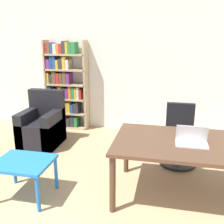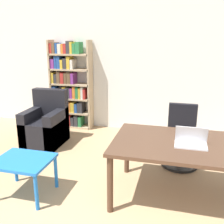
{
  "view_description": "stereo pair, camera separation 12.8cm",
  "coord_description": "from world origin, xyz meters",
  "px_view_note": "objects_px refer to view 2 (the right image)",
  "views": [
    {
      "loc": [
        0.4,
        -0.77,
        1.92
      ],
      "look_at": [
        -0.29,
        2.39,
        0.98
      ],
      "focal_mm": 42.0,
      "sensor_mm": 36.0,
      "label": 1
    },
    {
      "loc": [
        0.53,
        -0.74,
        1.92
      ],
      "look_at": [
        -0.29,
        2.39,
        0.98
      ],
      "focal_mm": 42.0,
      "sensor_mm": 36.0,
      "label": 2
    }
  ],
  "objects_px": {
    "bookshelf": "(69,87)",
    "armchair": "(46,126)",
    "laptop": "(191,141)",
    "office_chair": "(181,140)",
    "desk": "(188,149)",
    "side_table_blue": "(23,164)"
  },
  "relations": [
    {
      "from": "bookshelf",
      "to": "armchair",
      "type": "bearing_deg",
      "value": -92.9
    },
    {
      "from": "armchair",
      "to": "bookshelf",
      "type": "relative_size",
      "value": 0.53
    },
    {
      "from": "laptop",
      "to": "office_chair",
      "type": "height_order",
      "value": "laptop"
    },
    {
      "from": "laptop",
      "to": "office_chair",
      "type": "relative_size",
      "value": 0.38
    },
    {
      "from": "laptop",
      "to": "armchair",
      "type": "bearing_deg",
      "value": 154.18
    },
    {
      "from": "desk",
      "to": "laptop",
      "type": "relative_size",
      "value": 4.9
    },
    {
      "from": "armchair",
      "to": "bookshelf",
      "type": "xyz_separation_m",
      "value": [
        0.05,
        1.0,
        0.55
      ]
    },
    {
      "from": "side_table_blue",
      "to": "armchair",
      "type": "height_order",
      "value": "armchair"
    },
    {
      "from": "desk",
      "to": "office_chair",
      "type": "relative_size",
      "value": 1.87
    },
    {
      "from": "desk",
      "to": "laptop",
      "type": "xyz_separation_m",
      "value": [
        0.03,
        -0.05,
        0.13
      ]
    },
    {
      "from": "side_table_blue",
      "to": "armchair",
      "type": "bearing_deg",
      "value": 109.42
    },
    {
      "from": "side_table_blue",
      "to": "armchair",
      "type": "distance_m",
      "value": 1.66
    },
    {
      "from": "desk",
      "to": "side_table_blue",
      "type": "distance_m",
      "value": 1.98
    },
    {
      "from": "bookshelf",
      "to": "desk",
      "type": "bearing_deg",
      "value": -41.61
    },
    {
      "from": "desk",
      "to": "side_table_blue",
      "type": "relative_size",
      "value": 2.59
    },
    {
      "from": "armchair",
      "to": "desk",
      "type": "bearing_deg",
      "value": -25.07
    },
    {
      "from": "desk",
      "to": "bookshelf",
      "type": "bearing_deg",
      "value": 138.39
    },
    {
      "from": "laptop",
      "to": "bookshelf",
      "type": "xyz_separation_m",
      "value": [
        -2.45,
        2.21,
        0.1
      ]
    },
    {
      "from": "office_chair",
      "to": "bookshelf",
      "type": "bearing_deg",
      "value": 152.94
    },
    {
      "from": "office_chair",
      "to": "side_table_blue",
      "type": "relative_size",
      "value": 1.39
    },
    {
      "from": "office_chair",
      "to": "desk",
      "type": "bearing_deg",
      "value": -86.11
    },
    {
      "from": "armchair",
      "to": "side_table_blue",
      "type": "bearing_deg",
      "value": -70.58
    }
  ]
}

